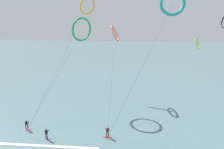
{
  "coord_description": "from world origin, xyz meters",
  "views": [
    {
      "loc": [
        5.43,
        -10.08,
        16.07
      ],
      "look_at": [
        0.0,
        21.55,
        8.23
      ],
      "focal_mm": 31.86,
      "sensor_mm": 36.0,
      "label": 1
    }
  ],
  "objects_px": {
    "surfer_crimson": "(107,133)",
    "kite_amber": "(87,6)",
    "kite_lime": "(197,44)",
    "kite_teal": "(172,4)",
    "surfer_violet": "(46,134)",
    "kite_emerald": "(82,30)",
    "surfer_magenta": "(27,126)",
    "kite_coral": "(115,33)"
  },
  "relations": [
    {
      "from": "surfer_violet",
      "to": "kite_emerald",
      "type": "bearing_deg",
      "value": -74.38
    },
    {
      "from": "surfer_magenta",
      "to": "surfer_crimson",
      "type": "bearing_deg",
      "value": 159.15
    },
    {
      "from": "surfer_magenta",
      "to": "kite_coral",
      "type": "height_order",
      "value": "kite_coral"
    },
    {
      "from": "surfer_violet",
      "to": "surfer_crimson",
      "type": "height_order",
      "value": "same"
    },
    {
      "from": "kite_emerald",
      "to": "kite_lime",
      "type": "relative_size",
      "value": 0.38
    },
    {
      "from": "surfer_crimson",
      "to": "kite_amber",
      "type": "distance_m",
      "value": 31.93
    },
    {
      "from": "surfer_violet",
      "to": "kite_coral",
      "type": "height_order",
      "value": "kite_coral"
    },
    {
      "from": "surfer_magenta",
      "to": "kite_teal",
      "type": "relative_size",
      "value": 0.08
    },
    {
      "from": "kite_amber",
      "to": "kite_emerald",
      "type": "distance_m",
      "value": 11.57
    },
    {
      "from": "surfer_magenta",
      "to": "kite_amber",
      "type": "xyz_separation_m",
      "value": [
        3.57,
        23.02,
        20.0
      ]
    },
    {
      "from": "surfer_crimson",
      "to": "kite_teal",
      "type": "xyz_separation_m",
      "value": [
        8.66,
        6.15,
        18.48
      ]
    },
    {
      "from": "surfer_magenta",
      "to": "kite_emerald",
      "type": "distance_m",
      "value": 20.22
    },
    {
      "from": "kite_teal",
      "to": "surfer_violet",
      "type": "bearing_deg",
      "value": -155.08
    },
    {
      "from": "kite_amber",
      "to": "kite_lime",
      "type": "relative_size",
      "value": 0.52
    },
    {
      "from": "surfer_crimson",
      "to": "kite_teal",
      "type": "relative_size",
      "value": 0.08
    },
    {
      "from": "kite_teal",
      "to": "kite_emerald",
      "type": "height_order",
      "value": "kite_teal"
    },
    {
      "from": "kite_coral",
      "to": "surfer_violet",
      "type": "bearing_deg",
      "value": 161.12
    },
    {
      "from": "surfer_crimson",
      "to": "kite_amber",
      "type": "relative_size",
      "value": 0.07
    },
    {
      "from": "surfer_magenta",
      "to": "kite_lime",
      "type": "height_order",
      "value": "kite_lime"
    },
    {
      "from": "surfer_violet",
      "to": "kite_lime",
      "type": "distance_m",
      "value": 49.71
    },
    {
      "from": "kite_amber",
      "to": "kite_coral",
      "type": "xyz_separation_m",
      "value": [
        7.57,
        -4.63,
        -6.33
      ]
    },
    {
      "from": "kite_coral",
      "to": "kite_emerald",
      "type": "xyz_separation_m",
      "value": [
        -5.81,
        -5.44,
        0.92
      ]
    },
    {
      "from": "kite_amber",
      "to": "kite_teal",
      "type": "bearing_deg",
      "value": -27.14
    },
    {
      "from": "surfer_magenta",
      "to": "kite_teal",
      "type": "bearing_deg",
      "value": 175.03
    },
    {
      "from": "kite_lime",
      "to": "surfer_crimson",
      "type": "bearing_deg",
      "value": 173.2
    },
    {
      "from": "kite_lime",
      "to": "kite_amber",
      "type": "bearing_deg",
      "value": 137.35
    },
    {
      "from": "surfer_violet",
      "to": "kite_coral",
      "type": "bearing_deg",
      "value": -89.12
    },
    {
      "from": "kite_lime",
      "to": "kite_coral",
      "type": "bearing_deg",
      "value": 152.29
    },
    {
      "from": "kite_teal",
      "to": "kite_amber",
      "type": "bearing_deg",
      "value": 136.78
    },
    {
      "from": "surfer_crimson",
      "to": "kite_lime",
      "type": "xyz_separation_m",
      "value": [
        20.08,
        37.36,
        10.16
      ]
    },
    {
      "from": "surfer_crimson",
      "to": "kite_coral",
      "type": "relative_size",
      "value": 0.08
    },
    {
      "from": "surfer_violet",
      "to": "surfer_crimson",
      "type": "xyz_separation_m",
      "value": [
        8.62,
        1.94,
        0.0
      ]
    },
    {
      "from": "surfer_magenta",
      "to": "surfer_crimson",
      "type": "distance_m",
      "value": 12.99
    },
    {
      "from": "surfer_crimson",
      "to": "kite_emerald",
      "type": "height_order",
      "value": "kite_emerald"
    },
    {
      "from": "surfer_magenta",
      "to": "surfer_violet",
      "type": "bearing_deg",
      "value": 135.12
    },
    {
      "from": "surfer_magenta",
      "to": "kite_amber",
      "type": "bearing_deg",
      "value": -119.59
    },
    {
      "from": "surfer_crimson",
      "to": "kite_coral",
      "type": "bearing_deg",
      "value": -125.98
    },
    {
      "from": "kite_amber",
      "to": "kite_lime",
      "type": "height_order",
      "value": "kite_amber"
    },
    {
      "from": "surfer_crimson",
      "to": "kite_lime",
      "type": "height_order",
      "value": "kite_lime"
    },
    {
      "from": "surfer_violet",
      "to": "kite_lime",
      "type": "height_order",
      "value": "kite_lime"
    },
    {
      "from": "kite_amber",
      "to": "surfer_crimson",
      "type": "bearing_deg",
      "value": -51.85
    },
    {
      "from": "surfer_violet",
      "to": "kite_amber",
      "type": "xyz_separation_m",
      "value": [
        -0.8,
        24.98,
        20.0
      ]
    }
  ]
}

